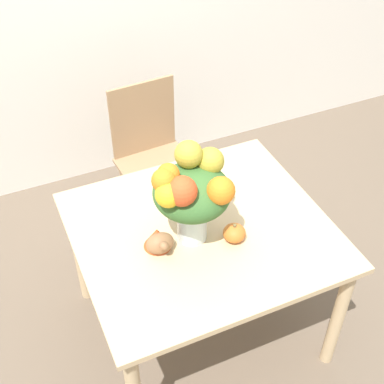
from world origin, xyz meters
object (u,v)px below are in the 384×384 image
(dining_chair_near_window, at_px, (154,158))
(turkey_figurine, at_px, (159,240))
(pumpkin, at_px, (234,233))
(flower_vase, at_px, (192,193))

(dining_chair_near_window, bearing_deg, turkey_figurine, -112.36)
(pumpkin, bearing_deg, flower_vase, 152.86)
(flower_vase, distance_m, turkey_figurine, 0.26)
(pumpkin, relative_size, turkey_figurine, 0.61)
(turkey_figurine, bearing_deg, dining_chair_near_window, 71.29)
(pumpkin, xyz_separation_m, dining_chair_near_window, (-0.01, 0.99, -0.29))
(flower_vase, relative_size, turkey_figurine, 2.81)
(pumpkin, height_order, turkey_figurine, turkey_figurine)
(turkey_figurine, height_order, dining_chair_near_window, dining_chair_near_window)
(flower_vase, bearing_deg, dining_chair_near_window, 80.36)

